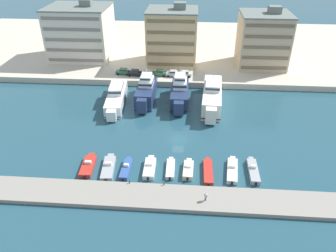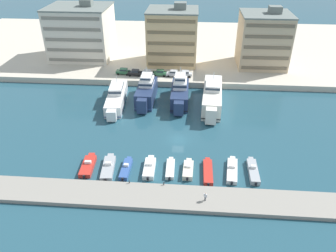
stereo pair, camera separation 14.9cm
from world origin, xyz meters
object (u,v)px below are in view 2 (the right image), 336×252
Objects in this scene: motorboat_red_far_left at (88,166)px; motorboat_blue_mid_left at (126,169)px; car_silver_center_right at (185,73)px; motorboat_grey_far_right at (253,171)px; car_black_left at (135,72)px; motorboat_white_center at (170,169)px; yacht_white_far_left at (116,97)px; car_silver_mid_left at (147,73)px; yacht_navy_mid_left at (180,93)px; motorboat_white_center_left at (150,168)px; motorboat_cream_center_right at (188,170)px; car_green_far_left at (123,71)px; car_silver_center at (174,73)px; pedestrian_near_edge at (205,196)px; yacht_navy_left at (146,92)px; motorboat_grey_left at (108,167)px; car_green_center_left at (160,73)px; motorboat_white_right at (232,170)px; yacht_ivory_center_left at (212,96)px; motorboat_red_mid_right at (208,172)px.

motorboat_red_far_left is 7.30m from motorboat_blue_mid_left.
motorboat_blue_mid_left is 43.23m from car_silver_center_right.
motorboat_grey_far_right is 1.85× the size of car_black_left.
car_silver_center_right is (9.51, 42.11, 2.19)m from motorboat_blue_mid_left.
motorboat_red_far_left is 1.12× the size of motorboat_white_center.
yacht_white_far_left is at bearing 90.42° from motorboat_red_far_left.
motorboat_red_far_left is 42.02m from car_silver_mid_left.
yacht_navy_mid_left is 2.39× the size of motorboat_white_center_left.
car_green_far_left reaches higher than motorboat_cream_center_right.
motorboat_blue_mid_left is 1.60× the size of car_silver_center.
car_black_left is at bearing 86.92° from motorboat_red_far_left.
motorboat_blue_mid_left reaches higher than motorboat_white_center.
pedestrian_near_edge is (-8.96, -8.54, 1.19)m from motorboat_grey_far_right.
yacht_navy_left is 3.78× the size of car_black_left.
car_silver_mid_left is (5.96, 14.88, 0.80)m from yacht_white_far_left.
motorboat_blue_mid_left is (7.29, -0.32, -0.02)m from motorboat_red_far_left.
motorboat_grey_left is 1.91× the size of car_silver_center_right.
car_green_center_left is 7.35m from car_silver_center_right.
car_green_far_left and car_silver_center have the same top height.
yacht_navy_left is 8.68m from yacht_navy_mid_left.
car_black_left is at bearing 121.19° from motorboat_white_right.
car_green_far_left is at bearing 112.01° from motorboat_white_center.
car_green_far_left is (-28.31, 41.51, 2.18)m from motorboat_white_right.
yacht_ivory_center_left reaches higher than car_black_left.
car_green_center_left is at bearing 82.55° from motorboat_grey_left.
motorboat_white_right is 1.90× the size of car_silver_center.
yacht_navy_left is 3.82× the size of car_green_center_left.
car_silver_center_right is at bearing 1.13° from car_silver_center.
motorboat_red_mid_right is at bearing -0.14° from motorboat_red_far_left.
motorboat_white_center_left is at bearing -179.77° from motorboat_cream_center_right.
yacht_ivory_center_left is at bearing 54.20° from motorboat_grey_left.
motorboat_white_center is 15.23m from motorboat_grey_far_right.
car_silver_center is (14.88, -0.45, 0.00)m from car_green_far_left.
motorboat_red_mid_right is (10.81, -0.20, -0.09)m from motorboat_white_center_left.
car_silver_center_right is 2.60× the size of pedestrian_near_edge.
motorboat_grey_left is 1.23× the size of motorboat_white_center.
yacht_navy_left reaches higher than motorboat_white_right.
pedestrian_near_edge reaches higher than motorboat_cream_center_right.
car_silver_mid_left reaches higher than motorboat_cream_center_right.
yacht_navy_mid_left is 13.16m from car_silver_center.
car_silver_center is (-8.96, 41.78, 2.21)m from motorboat_red_mid_right.
motorboat_blue_mid_left is 23.44m from motorboat_grey_far_right.
motorboat_grey_left is 1.90× the size of car_silver_center.
yacht_navy_left is 32.66m from motorboat_red_mid_right.
yacht_ivory_center_left is 29.35m from car_green_far_left.
yacht_ivory_center_left is 15.84m from car_silver_center_right.
yacht_navy_left is 2.64× the size of motorboat_cream_center_right.
motorboat_blue_mid_left is 0.86× the size of motorboat_red_mid_right.
motorboat_white_right is at bearing -43.83° from yacht_white_far_left.
motorboat_blue_mid_left is at bearing -178.98° from motorboat_red_mid_right.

